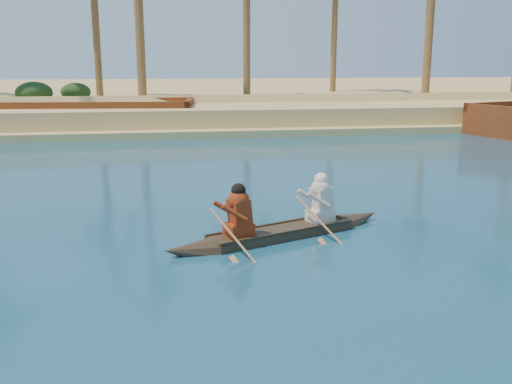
{
  "coord_description": "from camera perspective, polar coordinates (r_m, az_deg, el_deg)",
  "views": [
    {
      "loc": [
        5.57,
        -5.86,
        3.79
      ],
      "look_at": [
        7.61,
        6.91,
        0.79
      ],
      "focal_mm": 40.0,
      "sensor_mm": 36.0,
      "label": 1
    }
  ],
  "objects": [
    {
      "name": "shrub_cluster",
      "position": [
        37.86,
        -17.7,
        8.55
      ],
      "size": [
        100.0,
        6.0,
        2.4
      ],
      "primitive_type": null,
      "color": "black",
      "rests_on": "ground"
    },
    {
      "name": "barge_mid",
      "position": [
        33.28,
        -16.49,
        7.18
      ],
      "size": [
        11.89,
        4.95,
        1.93
      ],
      "rotation": [
        0.0,
        0.0,
        -0.1
      ],
      "color": "brown",
      "rests_on": "ground"
    },
    {
      "name": "sandy_embankment",
      "position": [
        53.14,
        -15.25,
        9.11
      ],
      "size": [
        150.0,
        51.0,
        1.5
      ],
      "color": "#D4BF77",
      "rests_on": "ground"
    },
    {
      "name": "canoe",
      "position": [
        12.48,
        2.54,
        -3.23
      ],
      "size": [
        5.38,
        2.77,
        1.52
      ],
      "rotation": [
        0.0,
        0.0,
        0.39
      ],
      "color": "#3B3220",
      "rests_on": "ground"
    }
  ]
}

